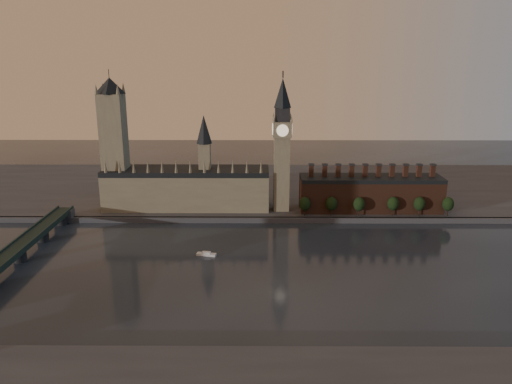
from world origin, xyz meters
TOP-DOWN VIEW (x-y plane):
  - ground at (0.00, 0.00)m, footprint 900.00×900.00m
  - north_bank at (0.00, 178.04)m, footprint 900.00×182.00m
  - palace_of_westminster at (-64.41, 114.91)m, footprint 130.00×30.30m
  - victoria_tower at (-120.00, 115.00)m, footprint 24.00×24.00m
  - big_ben at (10.00, 110.00)m, footprint 15.00×15.00m
  - chimney_block at (80.00, 110.00)m, footprint 110.00×25.00m
  - embankment_tree_0 at (27.21, 94.35)m, footprint 8.60×8.60m
  - embankment_tree_1 at (47.46, 94.81)m, footprint 8.60×8.60m
  - embankment_tree_2 at (68.24, 93.79)m, footprint 8.60×8.60m
  - embankment_tree_3 at (94.30, 95.36)m, footprint 8.60×8.60m
  - embankment_tree_4 at (114.25, 95.09)m, footprint 8.60×8.60m
  - embankment_tree_5 at (135.72, 94.36)m, footprint 8.60×8.60m
  - westminster_bridge at (-155.00, -2.70)m, footprint 14.00×200.00m
  - river_boat at (-40.92, 26.86)m, footprint 12.88×5.96m

SIDE VIEW (x-z plane):
  - ground at x=0.00m, z-range 0.00..0.00m
  - river_boat at x=-40.92m, z-range -0.29..2.19m
  - north_bank at x=0.00m, z-range 0.00..4.00m
  - westminster_bridge at x=-155.00m, z-range 1.66..13.21m
  - embankment_tree_0 at x=27.21m, z-range 6.03..20.91m
  - embankment_tree_1 at x=47.46m, z-range 6.03..20.91m
  - embankment_tree_2 at x=68.24m, z-range 6.03..20.91m
  - embankment_tree_3 at x=94.30m, z-range 6.03..20.91m
  - embankment_tree_4 at x=114.25m, z-range 6.03..20.91m
  - embankment_tree_5 at x=135.72m, z-range 6.03..20.91m
  - chimney_block at x=80.00m, z-range -0.68..36.32m
  - palace_of_westminster at x=-64.41m, z-range -15.37..58.63m
  - big_ben at x=10.00m, z-range 3.33..110.33m
  - victoria_tower at x=-120.00m, z-range 5.09..113.09m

